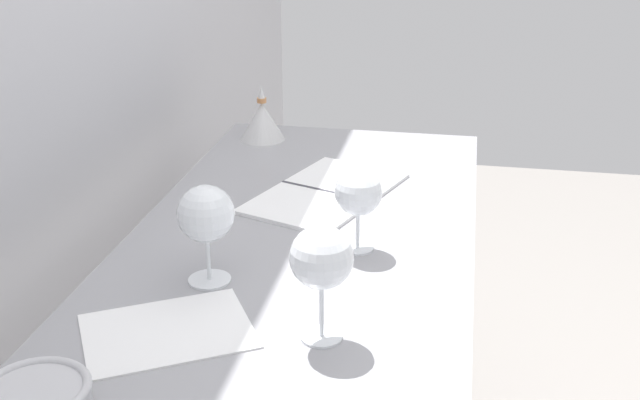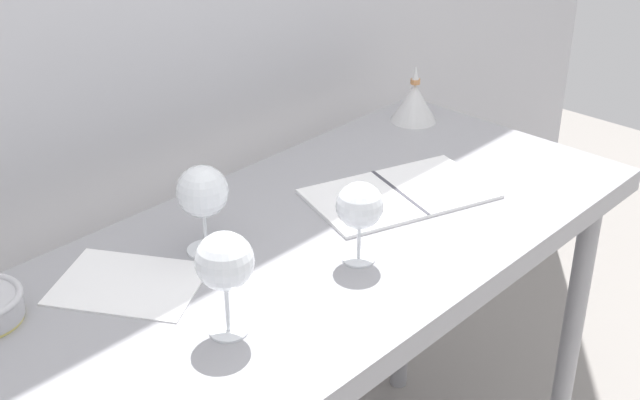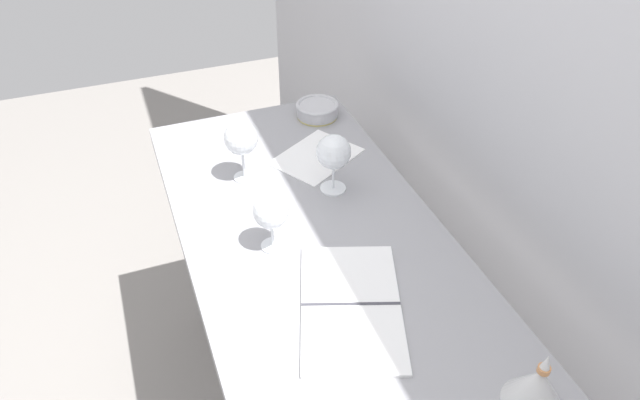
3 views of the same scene
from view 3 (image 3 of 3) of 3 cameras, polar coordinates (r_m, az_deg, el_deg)
The scene contains 9 objects.
back_wall at distance 1.48m, azimuth 18.53°, elevation 12.63°, with size 3.80×0.04×2.60m, color #B9B9BE.
steel_counter at distance 1.55m, azimuth -0.20°, elevation -6.77°, with size 1.40×0.65×0.90m.
wine_glass_near_left at distance 1.63m, azimuth -7.72°, elevation 5.89°, with size 0.09×0.09×0.18m.
wine_glass_near_center at distance 1.39m, azimuth -4.83°, elevation -1.22°, with size 0.09×0.09×0.16m.
wine_glass_far_left at distance 1.58m, azimuth 1.34°, elevation 4.59°, with size 0.10×0.10×0.17m.
open_notebook at distance 1.32m, azimuth 3.03°, elevation -10.23°, with size 0.43×0.33×0.01m.
tasting_sheet_upper at distance 1.78m, azimuth -0.35°, elevation 4.27°, with size 0.19×0.25×0.00m, color white.
tasting_bowl at distance 1.97m, azimuth -0.28°, elevation 8.83°, with size 0.14×0.14×0.05m.
decanter_funnel at distance 1.20m, azimuth 20.43°, elevation -16.74°, with size 0.12×0.12×0.14m.
Camera 3 is at (1.03, -0.39, 1.89)m, focal length 32.77 mm.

